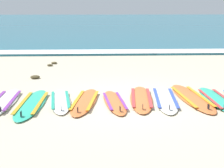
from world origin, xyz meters
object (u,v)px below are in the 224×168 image
at_px(surfboard_4, 85,101).
at_px(surfboard_5, 114,102).
at_px(surfboard_2, 32,104).
at_px(surfboard_9, 217,100).
at_px(surfboard_6, 141,98).
at_px(surfboard_8, 192,97).
at_px(surfboard_1, 4,101).
at_px(surfboard_3, 60,101).
at_px(surfboard_7, 165,99).

bearing_deg(surfboard_4, surfboard_5, -6.25).
bearing_deg(surfboard_2, surfboard_9, 1.80).
relative_size(surfboard_6, surfboard_8, 0.90).
relative_size(surfboard_5, surfboard_9, 0.88).
relative_size(surfboard_4, surfboard_5, 1.13).
height_order(surfboard_1, surfboard_3, same).
bearing_deg(surfboard_9, surfboard_4, -179.96).
xyz_separation_m(surfboard_6, surfboard_7, (0.61, -0.04, -0.00)).
height_order(surfboard_5, surfboard_8, same).
distance_m(surfboard_1, surfboard_6, 3.45).
height_order(surfboard_2, surfboard_7, same).
distance_m(surfboard_1, surfboard_9, 5.37).
relative_size(surfboard_2, surfboard_7, 1.00).
xyz_separation_m(surfboard_7, surfboard_8, (0.72, 0.09, -0.00)).
xyz_separation_m(surfboard_2, surfboard_4, (1.29, 0.14, 0.00)).
bearing_deg(surfboard_6, surfboard_5, -160.59).
bearing_deg(surfboard_7, surfboard_1, -179.09).
xyz_separation_m(surfboard_2, surfboard_3, (0.67, 0.21, 0.00)).
bearing_deg(surfboard_1, surfboard_7, 0.91).
bearing_deg(surfboard_5, surfboard_3, 173.96).
bearing_deg(surfboard_3, surfboard_7, 1.26).
relative_size(surfboard_6, surfboard_7, 0.98).
relative_size(surfboard_1, surfboard_5, 1.15).
height_order(surfboard_3, surfboard_9, same).
height_order(surfboard_2, surfboard_4, same).
relative_size(surfboard_1, surfboard_8, 0.89).
height_order(surfboard_5, surfboard_9, same).
bearing_deg(surfboard_4, surfboard_8, 4.30).
distance_m(surfboard_2, surfboard_3, 0.70).
xyz_separation_m(surfboard_2, surfboard_8, (4.05, 0.35, -0.00)).
xyz_separation_m(surfboard_3, surfboard_5, (1.36, -0.14, 0.00)).
distance_m(surfboard_2, surfboard_7, 3.35).
height_order(surfboard_7, surfboard_9, same).
distance_m(surfboard_6, surfboard_8, 1.33).
height_order(surfboard_3, surfboard_6, same).
xyz_separation_m(surfboard_4, surfboard_8, (2.76, 0.21, -0.00)).
relative_size(surfboard_3, surfboard_7, 0.87).
height_order(surfboard_1, surfboard_8, same).
bearing_deg(surfboard_5, surfboard_4, 173.75).
bearing_deg(surfboard_5, surfboard_2, -178.21).
relative_size(surfboard_8, surfboard_9, 1.14).
bearing_deg(surfboard_1, surfboard_8, 1.81).
relative_size(surfboard_2, surfboard_5, 1.19).
relative_size(surfboard_2, surfboard_3, 1.14).
relative_size(surfboard_2, surfboard_9, 1.05).
xyz_separation_m(surfboard_3, surfboard_7, (2.67, 0.06, -0.00)).
xyz_separation_m(surfboard_2, surfboard_9, (4.65, 0.15, 0.00)).
height_order(surfboard_7, surfboard_8, same).
distance_m(surfboard_4, surfboard_7, 2.05).
xyz_separation_m(surfboard_4, surfboard_7, (2.05, 0.12, -0.00)).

